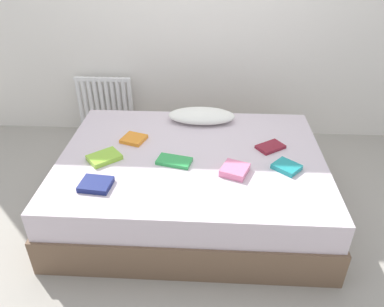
{
  "coord_description": "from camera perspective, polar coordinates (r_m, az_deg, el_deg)",
  "views": [
    {
      "loc": [
        0.13,
        -2.35,
        1.99
      ],
      "look_at": [
        0.0,
        0.05,
        0.48
      ],
      "focal_mm": 34.8,
      "sensor_mm": 36.0,
      "label": 1
    }
  ],
  "objects": [
    {
      "name": "bed",
      "position": [
        2.92,
        -0.05,
        -4.39
      ],
      "size": [
        2.0,
        1.5,
        0.5
      ],
      "color": "brown",
      "rests_on": "ground"
    },
    {
      "name": "pillow",
      "position": [
        3.23,
        1.47,
        5.81
      ],
      "size": [
        0.57,
        0.28,
        0.11
      ],
      "primitive_type": "ellipsoid",
      "color": "white",
      "rests_on": "bed"
    },
    {
      "name": "radiator",
      "position": [
        4.05,
        -13.18,
        7.82
      ],
      "size": [
        0.58,
        0.04,
        0.52
      ],
      "color": "white",
      "rests_on": "ground"
    },
    {
      "name": "ground_plane",
      "position": [
        3.08,
        -0.05,
        -8.09
      ],
      "size": [
        8.0,
        8.0,
        0.0
      ],
      "primitive_type": "plane",
      "color": "#9E998E"
    },
    {
      "name": "textbook_navy",
      "position": [
        2.53,
        -14.51,
        -4.59
      ],
      "size": [
        0.22,
        0.19,
        0.04
      ],
      "primitive_type": "cube",
      "rotation": [
        0.0,
        0.0,
        -0.1
      ],
      "color": "navy",
      "rests_on": "bed"
    },
    {
      "name": "textbook_teal",
      "position": [
        2.7,
        14.3,
        -2.0
      ],
      "size": [
        0.23,
        0.23,
        0.04
      ],
      "primitive_type": "cube",
      "rotation": [
        0.0,
        0.0,
        -0.72
      ],
      "color": "teal",
      "rests_on": "bed"
    },
    {
      "name": "textbook_pink",
      "position": [
        2.59,
        6.57,
        -2.52
      ],
      "size": [
        0.23,
        0.23,
        0.05
      ],
      "primitive_type": "cube",
      "rotation": [
        0.0,
        0.0,
        -0.38
      ],
      "color": "pink",
      "rests_on": "bed"
    },
    {
      "name": "textbook_orange",
      "position": [
        2.99,
        -8.91,
        2.23
      ],
      "size": [
        0.22,
        0.21,
        0.03
      ],
      "primitive_type": "cube",
      "rotation": [
        0.0,
        0.0,
        -0.32
      ],
      "color": "orange",
      "rests_on": "bed"
    },
    {
      "name": "textbook_lime",
      "position": [
        2.79,
        -13.3,
        -0.59
      ],
      "size": [
        0.27,
        0.27,
        0.04
      ],
      "primitive_type": "cube",
      "rotation": [
        0.0,
        0.0,
        0.71
      ],
      "color": "#8CC638",
      "rests_on": "bed"
    },
    {
      "name": "textbook_maroon",
      "position": [
        2.92,
        11.93,
        1.0
      ],
      "size": [
        0.24,
        0.23,
        0.02
      ],
      "primitive_type": "cube",
      "rotation": [
        0.0,
        0.0,
        0.6
      ],
      "color": "maroon",
      "rests_on": "bed"
    },
    {
      "name": "textbook_green",
      "position": [
        2.69,
        -2.74,
        -1.16
      ],
      "size": [
        0.27,
        0.19,
        0.03
      ],
      "primitive_type": "cube",
      "rotation": [
        0.0,
        0.0,
        -0.23
      ],
      "color": "green",
      "rests_on": "bed"
    }
  ]
}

